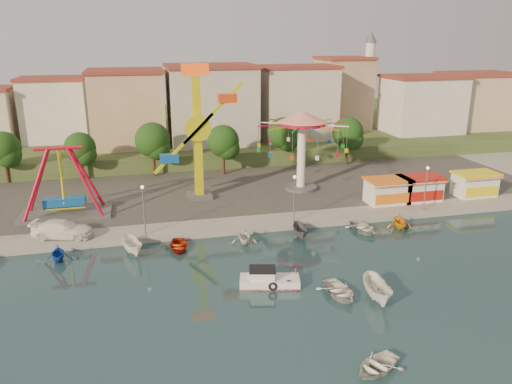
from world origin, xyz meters
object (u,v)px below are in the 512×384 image
object	(u,v)px
pirate_ship_ride	(62,183)
rowboat_a	(339,291)
wave_swinger	(302,133)
cabin_motorboat	(268,281)
van	(62,229)
kamikaze_tower	(201,137)
skiff	(378,291)

from	to	relation	value
pirate_ship_ride	rowboat_a	size ratio (longest dim) A/B	2.45
wave_swinger	cabin_motorboat	world-z (taller)	wave_swinger
rowboat_a	van	world-z (taller)	van
wave_swinger	cabin_motorboat	bearing A→B (deg)	-114.41
pirate_ship_ride	wave_swinger	distance (m)	29.73
cabin_motorboat	rowboat_a	distance (m)	5.97
pirate_ship_ride	van	size ratio (longest dim) A/B	1.65
wave_swinger	rowboat_a	distance (m)	28.75
pirate_ship_ride	kamikaze_tower	distance (m)	16.77
kamikaze_tower	rowboat_a	xyz separation A→B (m)	(7.47, -26.32, -8.03)
pirate_ship_ride	rowboat_a	xyz separation A→B (m)	(23.53, -23.68, -3.97)
kamikaze_tower	wave_swinger	xyz separation A→B (m)	(13.23, 0.75, -0.25)
cabin_motorboat	van	distance (m)	22.62
kamikaze_tower	van	world-z (taller)	kamikaze_tower
kamikaze_tower	skiff	distance (m)	30.46
cabin_motorboat	van	bearing A→B (deg)	155.74
wave_swinger	rowboat_a	bearing A→B (deg)	-102.01
kamikaze_tower	cabin_motorboat	bearing A→B (deg)	-84.37
cabin_motorboat	rowboat_a	world-z (taller)	cabin_motorboat
pirate_ship_ride	cabin_motorboat	size ratio (longest dim) A/B	1.88
kamikaze_tower	rowboat_a	size ratio (longest dim) A/B	4.04
kamikaze_tower	cabin_motorboat	size ratio (longest dim) A/B	3.11
cabin_motorboat	skiff	xyz separation A→B (m)	(7.80, -4.39, 0.40)
cabin_motorboat	skiff	size ratio (longest dim) A/B	1.17
kamikaze_tower	skiff	world-z (taller)	kamikaze_tower
pirate_ship_ride	cabin_motorboat	bearing A→B (deg)	-48.42
wave_swinger	skiff	world-z (taller)	wave_swinger
rowboat_a	wave_swinger	bearing A→B (deg)	72.67
rowboat_a	cabin_motorboat	bearing A→B (deg)	144.67
wave_swinger	pirate_ship_ride	bearing A→B (deg)	-173.40
cabin_motorboat	skiff	world-z (taller)	skiff
cabin_motorboat	rowboat_a	size ratio (longest dim) A/B	1.30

